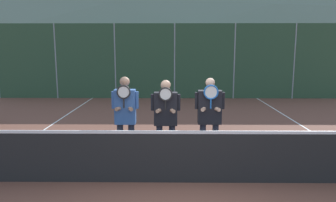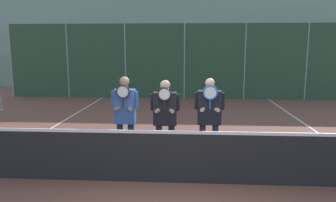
{
  "view_description": "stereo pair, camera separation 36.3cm",
  "coord_description": "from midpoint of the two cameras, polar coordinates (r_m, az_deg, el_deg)",
  "views": [
    {
      "loc": [
        -0.14,
        -5.71,
        2.49
      ],
      "look_at": [
        -0.22,
        1.14,
        1.33
      ],
      "focal_mm": 35.0,
      "sensor_mm": 36.0,
      "label": 1
    },
    {
      "loc": [
        0.22,
        -5.69,
        2.49
      ],
      "look_at": [
        -0.22,
        1.14,
        1.33
      ],
      "focal_mm": 35.0,
      "sensor_mm": 36.0,
      "label": 2
    }
  ],
  "objects": [
    {
      "name": "car_left_of_center",
      "position": [
        18.06,
        1.49,
        4.43
      ],
      "size": [
        4.71,
        2.01,
        1.69
      ],
      "color": "maroon",
      "rests_on": "ground_plane"
    },
    {
      "name": "ground_plane",
      "position": [
        6.22,
        3.09,
        -14.01
      ],
      "size": [
        120.0,
        120.0,
        0.0
      ],
      "primitive_type": "plane",
      "color": "brown"
    },
    {
      "name": "clubhouse_building",
      "position": [
        24.58,
        4.72,
        8.26
      ],
      "size": [
        18.15,
        5.5,
        3.84
      ],
      "color": "#9EA3A8",
      "rests_on": "ground_plane"
    },
    {
      "name": "court_line_left_sideline",
      "position": [
        9.9,
        -20.48,
        -5.58
      ],
      "size": [
        0.05,
        16.0,
        0.01
      ],
      "primitive_type": "cube",
      "color": "white",
      "rests_on": "ground_plane"
    },
    {
      "name": "player_center_right",
      "position": [
        6.83,
        8.72,
        -2.38
      ],
      "size": [
        0.62,
        0.34,
        1.84
      ],
      "color": "#232838",
      "rests_on": "ground_plane"
    },
    {
      "name": "court_line_right_sideline",
      "position": [
        9.87,
        27.18,
        -6.09
      ],
      "size": [
        0.05,
        16.0,
        0.01
      ],
      "primitive_type": "cube",
      "color": "white",
      "rests_on": "ground_plane"
    },
    {
      "name": "player_center_left",
      "position": [
        6.77,
        1.03,
        -2.54
      ],
      "size": [
        0.61,
        0.34,
        1.8
      ],
      "color": "#232838",
      "rests_on": "ground_plane"
    },
    {
      "name": "fence_back",
      "position": [
        15.6,
        3.55,
        6.9
      ],
      "size": [
        17.02,
        0.06,
        3.53
      ],
      "color": "gray",
      "rests_on": "ground_plane"
    },
    {
      "name": "car_center",
      "position": [
        18.5,
        16.64,
        4.18
      ],
      "size": [
        4.09,
        2.02,
        1.71
      ],
      "color": "maroon",
      "rests_on": "ground_plane"
    },
    {
      "name": "tennis_net",
      "position": [
        6.03,
        3.14,
        -9.59
      ],
      "size": [
        10.68,
        0.09,
        1.08
      ],
      "color": "gray",
      "rests_on": "ground_plane"
    },
    {
      "name": "player_leftmost",
      "position": [
        6.81,
        -5.99,
        -2.28
      ],
      "size": [
        0.56,
        0.34,
        1.87
      ],
      "color": "#232838",
      "rests_on": "ground_plane"
    },
    {
      "name": "hill_distant",
      "position": [
        57.82,
        3.65,
        7.07
      ],
      "size": [
        140.33,
        77.96,
        27.29
      ],
      "color": "slate",
      "rests_on": "ground_plane"
    },
    {
      "name": "car_far_left",
      "position": [
        19.27,
        -12.97,
        4.76
      ],
      "size": [
        4.07,
        1.97,
        1.9
      ],
      "color": "#285638",
      "rests_on": "ground_plane"
    }
  ]
}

